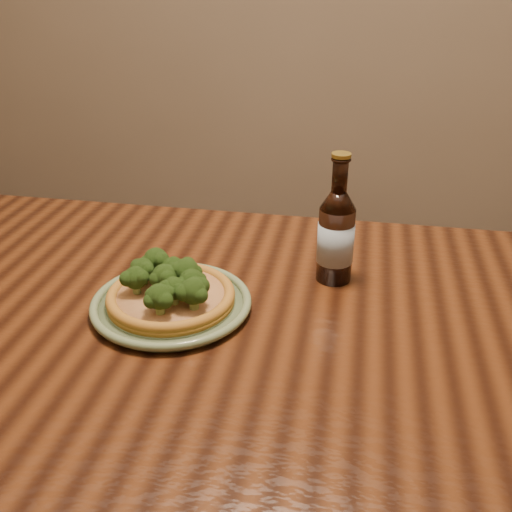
% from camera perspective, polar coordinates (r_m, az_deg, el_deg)
% --- Properties ---
extents(table, '(1.60, 0.90, 0.75)m').
position_cam_1_polar(table, '(0.97, -4.52, -11.45)').
color(table, '#43210E').
rests_on(table, ground).
extents(plate, '(0.26, 0.26, 0.02)m').
position_cam_1_polar(plate, '(0.97, -8.05, -4.49)').
color(plate, '#697E57').
rests_on(plate, table).
extents(pizza, '(0.20, 0.20, 0.07)m').
position_cam_1_polar(pizza, '(0.96, -8.16, -3.34)').
color(pizza, '#A97426').
rests_on(pizza, plate).
extents(beer_bottle, '(0.06, 0.06, 0.23)m').
position_cam_1_polar(beer_bottle, '(1.02, 7.62, 1.99)').
color(beer_bottle, black).
rests_on(beer_bottle, table).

